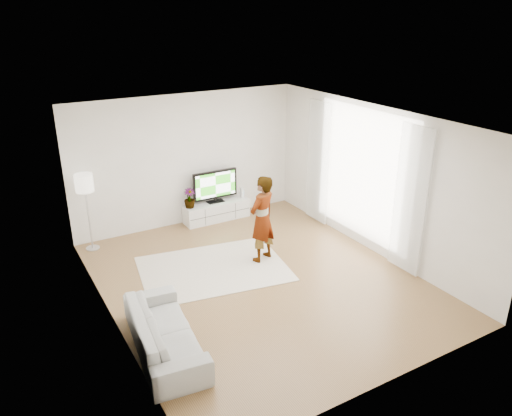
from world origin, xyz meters
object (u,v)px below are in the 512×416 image
media_console (217,211)px  player (262,219)px  television (215,185)px  sofa (164,332)px  rug (213,269)px  floor_lamp (84,186)px

media_console → player: bearing=-92.6°
television → player: size_ratio=0.63×
sofa → player: bearing=-50.7°
television → rug: bearing=-117.3°
floor_lamp → player: bearing=-38.1°
player → floor_lamp: (-2.64, 2.07, 0.47)m
player → sofa: bearing=11.2°
floor_lamp → sofa: bearing=-88.0°
media_console → rug: bearing=-117.6°
television → player: player is taller
floor_lamp → media_console: bearing=1.4°
rug → floor_lamp: floor_lamp is taller
rug → player: 1.26m
media_console → rug: size_ratio=0.57×
media_console → sofa: size_ratio=0.74×
media_console → sofa: 4.55m
television → rug: 2.42m
player → sofa: (-2.51, -1.60, -0.54)m
television → player: bearing=-92.6°
television → media_console: bearing=-90.0°
television → rug: television is taller
player → sofa: player is taller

